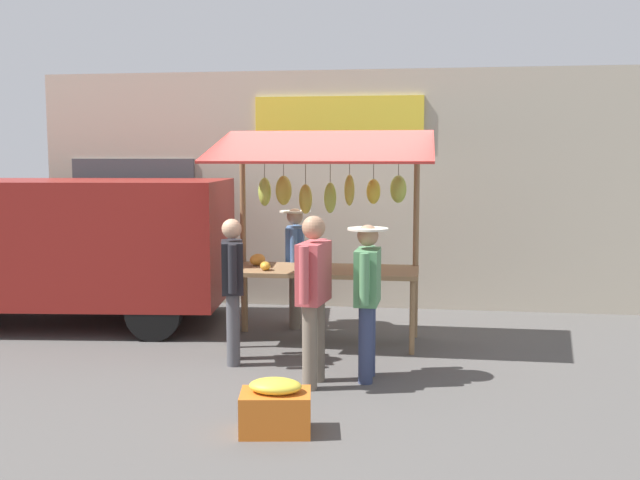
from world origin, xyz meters
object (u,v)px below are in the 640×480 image
(market_stall, at_px, (324,209))
(parked_van, at_px, (43,239))
(produce_crate_near, at_px, (276,408))
(shopper_with_ponytail, at_px, (232,281))
(shopper_with_shopping_bag, at_px, (314,288))
(vendor_with_sunhat, at_px, (295,258))
(shopper_in_striped_shirt, at_px, (367,290))

(market_stall, bearing_deg, parked_van, -6.12)
(parked_van, bearing_deg, produce_crate_near, 132.64)
(shopper_with_ponytail, bearing_deg, shopper_with_shopping_bag, -139.57)
(produce_crate_near, bearing_deg, parked_van, -41.51)
(produce_crate_near, bearing_deg, vendor_with_sunhat, -82.44)
(shopper_in_striped_shirt, height_order, produce_crate_near, shopper_in_striped_shirt)
(vendor_with_sunhat, distance_m, shopper_with_ponytail, 1.76)
(shopper_with_ponytail, bearing_deg, shopper_in_striped_shirt, -120.69)
(shopper_in_striped_shirt, relative_size, produce_crate_near, 2.53)
(vendor_with_sunhat, bearing_deg, shopper_with_ponytail, -18.93)
(shopper_in_striped_shirt, height_order, shopper_with_shopping_bag, shopper_with_shopping_bag)
(shopper_with_shopping_bag, distance_m, shopper_with_ponytail, 1.16)
(shopper_in_striped_shirt, bearing_deg, vendor_with_sunhat, 29.19)
(parked_van, xyz_separation_m, produce_crate_near, (-3.75, 3.32, -0.92))
(shopper_with_shopping_bag, xyz_separation_m, produce_crate_near, (0.12, 1.24, -0.74))
(vendor_with_sunhat, distance_m, shopper_with_shopping_bag, 2.44)
(shopper_with_shopping_bag, bearing_deg, shopper_with_ponytail, 64.18)
(shopper_with_shopping_bag, distance_m, parked_van, 4.40)
(parked_van, bearing_deg, market_stall, 168.03)
(market_stall, height_order, shopper_in_striped_shirt, market_stall)
(parked_van, height_order, produce_crate_near, parked_van)
(vendor_with_sunhat, distance_m, parked_van, 3.29)
(shopper_with_ponytail, distance_m, produce_crate_near, 2.18)
(shopper_with_ponytail, height_order, parked_van, parked_van)
(market_stall, bearing_deg, shopper_in_striped_shirt, 113.77)
(produce_crate_near, bearing_deg, shopper_with_ponytail, -65.88)
(market_stall, distance_m, shopper_with_ponytail, 1.49)
(market_stall, distance_m, produce_crate_near, 3.22)
(market_stall, xyz_separation_m, shopper_with_shopping_bag, (-0.14, 1.68, -0.63))
(shopper_with_shopping_bag, xyz_separation_m, parked_van, (3.87, -2.08, 0.18))
(market_stall, height_order, produce_crate_near, market_stall)
(shopper_with_shopping_bag, relative_size, parked_van, 0.36)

